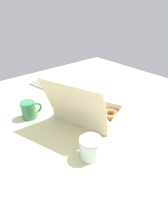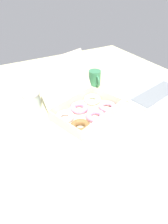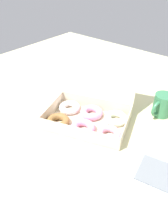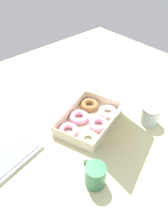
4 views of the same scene
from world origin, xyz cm
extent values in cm
cube|color=beige|center=(0.00, 0.00, -1.00)|extent=(180.00, 180.00, 2.00)
cube|color=beige|center=(5.65, -1.81, 0.20)|extent=(38.07, 31.54, 0.40)
cube|color=beige|center=(-9.58, -7.11, 3.27)|extent=(7.62, 20.93, 5.73)
cube|color=beige|center=(20.87, 3.49, 3.27)|extent=(7.62, 20.93, 5.73)
cube|color=beige|center=(9.20, -12.03, 3.27)|extent=(30.20, 10.85, 5.73)
cube|color=beige|center=(2.09, 8.40, 3.27)|extent=(30.20, 10.85, 5.73)
cube|color=beige|center=(0.70, 12.38, 16.39)|extent=(33.59, 18.67, 20.66)
torus|color=olive|center=(-2.81, -10.37, 1.86)|extent=(13.24, 13.24, 3.04)
torus|color=pink|center=(7.65, -6.92, 1.86)|extent=(13.81, 13.81, 3.01)
torus|color=pink|center=(17.50, -3.31, 1.86)|extent=(10.49, 10.49, 2.73)
torus|color=white|center=(-6.03, -0.27, 1.86)|extent=(13.14, 13.14, 2.77)
torus|color=pink|center=(3.90, 3.26, 1.86)|extent=(13.84, 13.84, 3.00)
torus|color=white|center=(14.09, 6.78, 1.86)|extent=(12.97, 12.97, 2.81)
cube|color=#B3BDC5|center=(51.26, -6.48, 0.90)|extent=(39.99, 20.18, 1.80)
cube|color=gray|center=(51.26, -6.48, 2.00)|extent=(36.60, 17.52, 0.40)
cylinder|color=#367A50|center=(26.30, 24.03, 4.92)|extent=(7.95, 7.95, 9.83)
torus|color=#367A50|center=(25.62, 19.83, 4.92)|extent=(2.52, 7.08, 6.94)
cylinder|color=black|center=(26.30, 24.03, 8.06)|extent=(6.99, 6.99, 0.59)
cylinder|color=silver|center=(-17.15, 17.74, 4.15)|extent=(8.83, 8.83, 8.31)
cylinder|color=#B2B2B7|center=(-17.15, 17.74, 8.81)|extent=(9.27, 9.27, 1.00)
cube|color=white|center=(-12.67, -25.74, 0.07)|extent=(17.19, 15.68, 0.15)
camera|label=1|loc=(-55.09, 53.61, 55.62)|focal=28.00mm
camera|label=2|loc=(-30.85, -64.07, 56.33)|focal=28.00mm
camera|label=3|loc=(50.44, -56.97, 57.31)|focal=35.00mm
camera|label=4|loc=(59.52, 54.77, 76.74)|focal=35.00mm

